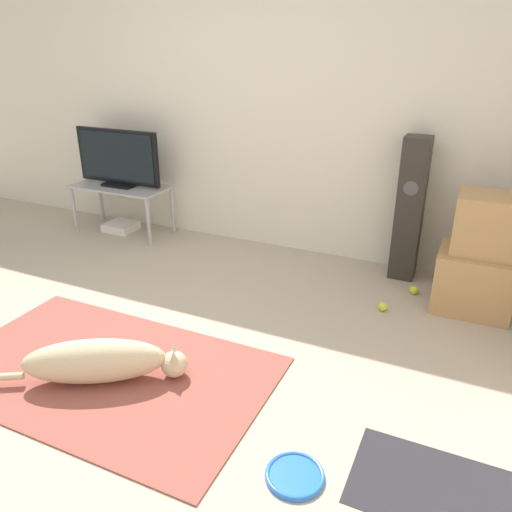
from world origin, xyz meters
TOP-DOWN VIEW (x-y plane):
  - ground_plane at (0.00, 0.00)m, footprint 12.00×12.00m
  - wall_back at (0.00, 2.10)m, footprint 8.00×0.06m
  - area_rug at (0.13, -0.16)m, footprint 1.93×1.16m
  - dog at (0.18, -0.24)m, footprint 1.04×0.65m
  - frisbee at (1.42, -0.42)m, footprint 0.27×0.27m
  - cardboard_box_lower at (2.03, 1.56)m, footprint 0.52×0.45m
  - cardboard_box_upper at (2.04, 1.57)m, footprint 0.41×0.35m
  - floor_speaker at (1.48, 1.90)m, footprint 0.20×0.20m
  - tv_stand at (-1.24, 1.76)m, footprint 0.96×0.46m
  - tv at (-1.24, 1.76)m, footprint 0.91×0.20m
  - tennis_ball_by_boxes at (1.46, 1.24)m, footprint 0.07×0.07m
  - tennis_ball_near_speaker at (1.63, 1.60)m, footprint 0.07×0.07m
  - game_console at (-1.31, 1.78)m, footprint 0.30×0.27m
  - door_mat at (2.00, -0.22)m, footprint 0.74×0.48m

SIDE VIEW (x-z plane):
  - ground_plane at x=0.00m, z-range 0.00..0.00m
  - door_mat at x=2.00m, z-range 0.00..0.01m
  - area_rug at x=0.13m, z-range 0.00..0.01m
  - frisbee at x=1.42m, z-range 0.00..0.03m
  - tennis_ball_by_boxes at x=1.46m, z-range 0.00..0.07m
  - tennis_ball_near_speaker at x=1.63m, z-range 0.00..0.07m
  - game_console at x=-1.31m, z-range 0.00..0.08m
  - dog at x=0.18m, z-range 0.01..0.27m
  - cardboard_box_lower at x=2.03m, z-range 0.00..0.43m
  - tv_stand at x=-1.24m, z-range 0.18..0.66m
  - floor_speaker at x=1.48m, z-range 0.00..1.14m
  - cardboard_box_upper at x=2.04m, z-range 0.43..0.85m
  - tv at x=-1.24m, z-range 0.48..1.02m
  - wall_back at x=0.00m, z-range 0.00..2.55m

